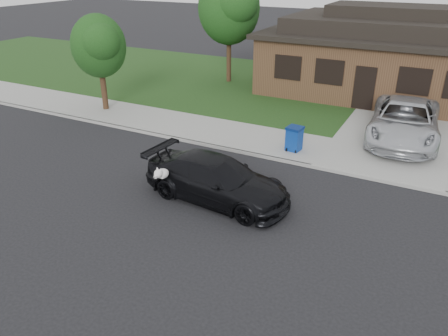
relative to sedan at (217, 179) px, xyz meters
The scene contains 11 objects.
ground 1.92m from the sedan, behind, with size 120.00×120.00×0.00m, color black.
sidewalk 5.50m from the sedan, 109.05° to the left, with size 60.00×3.00×0.12m, color gray.
curb 4.13m from the sedan, 115.95° to the left, with size 60.00×0.12×0.12m, color gray.
lawn 13.30m from the sedan, 97.71° to the left, with size 60.00×13.00×0.13m, color #193814.
driveway 11.02m from the sedan, 67.47° to the left, with size 4.50×13.00×0.14m, color gray.
sedan is the anchor object (origin of this frame).
minivan 9.04m from the sedan, 59.75° to the left, with size 2.66×5.77×1.60m, color silver.
recycling_bin 4.77m from the sedan, 78.87° to the left, with size 0.64×0.66×0.96m.
house 15.39m from the sedan, 81.68° to the left, with size 12.60×8.60×4.65m.
tree_0 14.89m from the sedan, 115.13° to the left, with size 3.78×3.60×6.34m.
tree_2 10.88m from the sedan, 150.07° to the left, with size 2.73×2.60×4.59m.
Camera 1 is at (7.63, -10.86, 6.92)m, focal length 35.00 mm.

